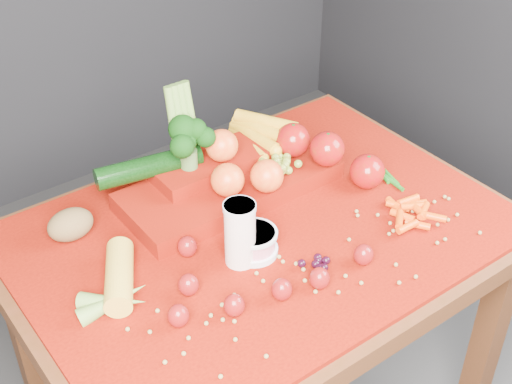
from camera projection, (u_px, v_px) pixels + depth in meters
table at (261, 264)px, 1.65m from camera, size 1.10×0.80×0.75m
red_cloth at (261, 230)px, 1.59m from camera, size 1.05×0.75×0.01m
milk_glass at (240, 232)px, 1.45m from camera, size 0.07×0.07×0.15m
yogurt_bowl at (254, 241)px, 1.50m from camera, size 0.10×0.10×0.06m
strawberry_scatter at (251, 280)px, 1.41m from camera, size 0.44×0.28×0.05m
dark_grape_cluster at (316, 265)px, 1.47m from camera, size 0.06×0.05×0.03m
soybean_scatter at (320, 276)px, 1.45m from camera, size 0.84×0.24×0.01m
corn_ear at (115, 294)px, 1.39m from camera, size 0.24×0.26×0.06m
potato at (70, 225)px, 1.54m from camera, size 0.10×0.07×0.07m
baby_carrot_pile at (408, 215)px, 1.60m from camera, size 0.17×0.17×0.03m
green_bean_pile at (380, 174)px, 1.75m from camera, size 0.14×0.12×0.01m
produce_mound at (239, 168)px, 1.67m from camera, size 0.61×0.37×0.27m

